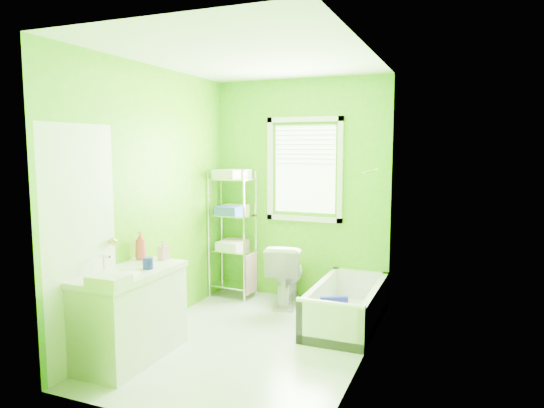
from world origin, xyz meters
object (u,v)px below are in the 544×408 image
at_px(vanity, 130,311).
at_px(bathtub, 345,312).
at_px(wire_shelf_unit, 234,220).
at_px(toilet, 286,274).

bearing_deg(vanity, bathtub, 43.24).
xyz_separation_m(bathtub, wire_shelf_unit, (-1.49, 0.46, 0.80)).
height_order(vanity, wire_shelf_unit, wire_shelf_unit).
bearing_deg(bathtub, wire_shelf_unit, 162.92).
distance_m(bathtub, toilet, 0.93).
bearing_deg(vanity, wire_shelf_unit, 88.79).
height_order(toilet, vanity, vanity).
bearing_deg(toilet, wire_shelf_unit, -14.26).
bearing_deg(toilet, vanity, 57.31).
distance_m(vanity, wire_shelf_unit, 1.97).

